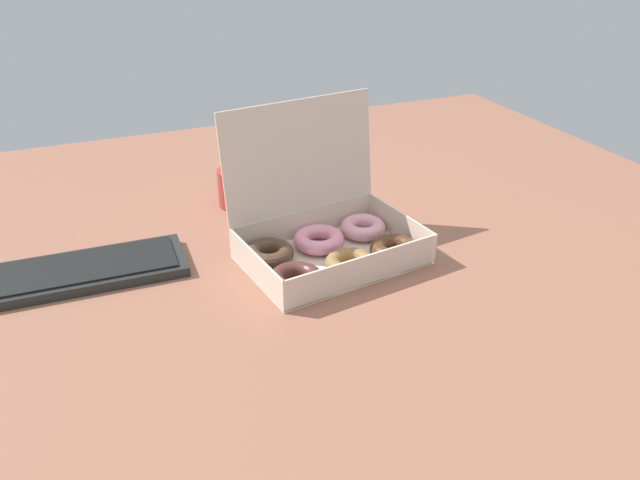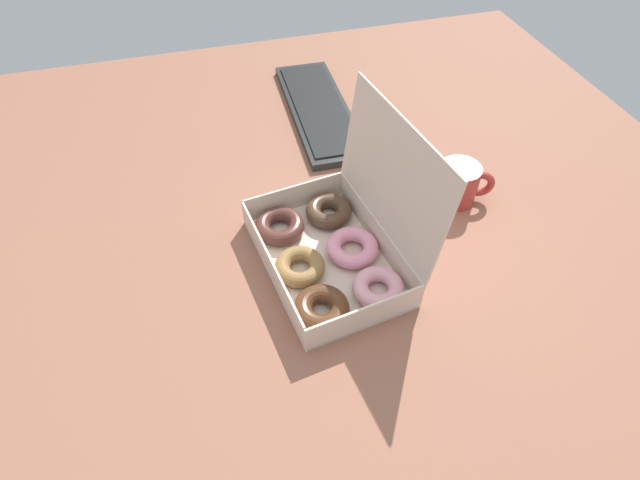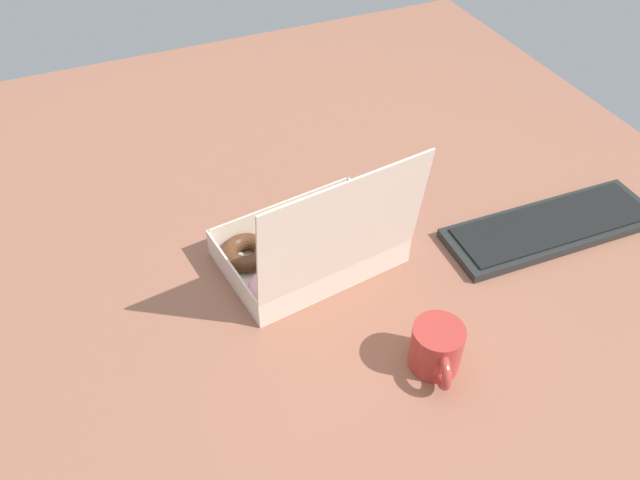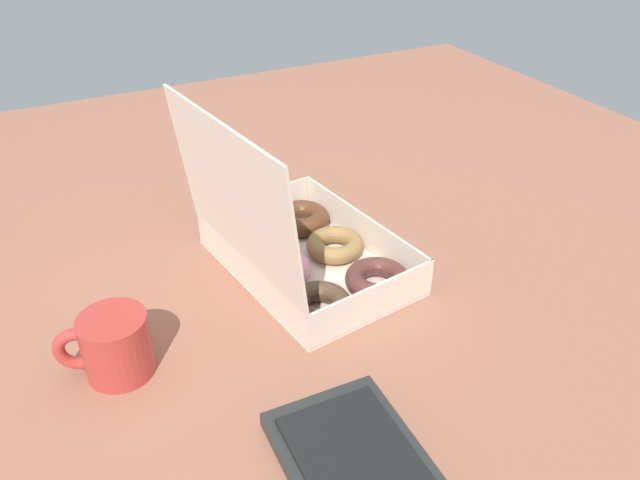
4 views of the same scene
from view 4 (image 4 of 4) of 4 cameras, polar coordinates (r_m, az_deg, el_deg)
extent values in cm
cube|color=#935C47|center=(98.39, 0.73, -2.02)|extent=(180.00, 180.00, 2.00)
cube|color=beige|center=(95.35, -1.04, -2.42)|extent=(33.91, 25.26, 0.40)
cube|color=beige|center=(83.70, 4.90, -5.74)|extent=(3.33, 20.97, 5.60)
cube|color=beige|center=(104.93, -5.78, 2.93)|extent=(3.33, 20.97, 5.60)
cube|color=beige|center=(98.85, 3.93, 0.99)|extent=(30.24, 4.64, 5.60)
cube|color=beige|center=(89.35, -6.58, -3.03)|extent=(30.24, 4.64, 5.60)
cube|color=beige|center=(81.77, -8.04, 4.21)|extent=(31.38, 7.21, 21.02)
torus|color=#512B25|center=(90.18, 5.26, -3.60)|extent=(11.03, 11.03, 2.84)
torus|color=olive|center=(96.98, 1.47, -0.55)|extent=(12.59, 12.59, 2.73)
torus|color=#4F2E19|center=(103.94, -1.97, 1.93)|extent=(12.38, 12.38, 3.16)
torus|color=#4C3424|center=(85.20, -0.10, -5.93)|extent=(12.71, 12.71, 2.97)
torus|color=pink|center=(92.28, -3.81, -2.57)|extent=(11.03, 11.03, 2.80)
torus|color=#EFA3B3|center=(99.66, -6.82, 0.21)|extent=(10.29, 10.29, 2.77)
cylinder|color=#AD342D|center=(79.62, -18.09, -9.13)|extent=(8.25, 8.25, 8.19)
torus|color=#AD342D|center=(80.62, -21.21, -9.26)|extent=(3.34, 6.23, 6.07)
cylinder|color=black|center=(77.96, -18.42, -7.69)|extent=(7.26, 7.26, 0.49)
camera|label=1|loc=(1.28, 55.08, 21.71)|focal=35.00mm
camera|label=2|loc=(1.37, -6.42, 38.83)|focal=28.00mm
camera|label=3|loc=(1.14, -62.65, 32.73)|focal=35.00mm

